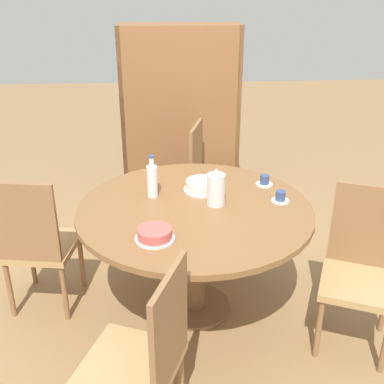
% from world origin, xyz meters
% --- Properties ---
extents(ground_plane, '(14.00, 14.00, 0.00)m').
position_xyz_m(ground_plane, '(0.00, 0.00, 0.00)').
color(ground_plane, '#937047').
extents(dining_table, '(1.43, 1.43, 0.76)m').
position_xyz_m(dining_table, '(0.00, 0.00, 0.63)').
color(dining_table, brown).
rests_on(dining_table, ground_plane).
extents(chair_a, '(0.55, 0.55, 0.96)m').
position_xyz_m(chair_a, '(0.94, -0.31, 0.50)').
color(chair_a, olive).
rests_on(chair_a, ground_plane).
extents(chair_b, '(0.52, 0.52, 0.96)m').
position_xyz_m(chair_b, '(0.19, 0.98, 0.50)').
color(chair_b, olive).
rests_on(chair_b, ground_plane).
extents(chair_c, '(0.48, 0.48, 0.96)m').
position_xyz_m(chair_c, '(-0.99, 0.07, 0.50)').
color(chair_c, olive).
rests_on(chair_c, ground_plane).
extents(chair_d, '(0.54, 0.54, 0.96)m').
position_xyz_m(chair_d, '(-0.29, -0.95, 0.50)').
color(chair_d, olive).
rests_on(chair_d, ground_plane).
extents(bookshelf, '(1.03, 0.28, 1.66)m').
position_xyz_m(bookshelf, '(-0.03, 1.50, 0.80)').
color(bookshelf, brown).
rests_on(bookshelf, ground_plane).
extents(coffee_pot, '(0.11, 0.11, 0.23)m').
position_xyz_m(coffee_pot, '(0.13, 0.03, 0.86)').
color(coffee_pot, silver).
rests_on(coffee_pot, dining_table).
extents(water_bottle, '(0.07, 0.07, 0.28)m').
position_xyz_m(water_bottle, '(-0.26, 0.17, 0.87)').
color(water_bottle, silver).
rests_on(water_bottle, dining_table).
extents(cake_main, '(0.25, 0.25, 0.07)m').
position_xyz_m(cake_main, '(0.07, 0.24, 0.79)').
color(cake_main, silver).
rests_on(cake_main, dining_table).
extents(cake_second, '(0.21, 0.21, 0.07)m').
position_xyz_m(cake_second, '(-0.24, -0.37, 0.79)').
color(cake_second, silver).
rests_on(cake_second, dining_table).
extents(cup_a, '(0.11, 0.11, 0.07)m').
position_xyz_m(cup_a, '(0.48, 0.30, 0.79)').
color(cup_a, white).
rests_on(cup_a, dining_table).
extents(cup_b, '(0.11, 0.11, 0.07)m').
position_xyz_m(cup_b, '(0.53, 0.05, 0.79)').
color(cup_b, white).
rests_on(cup_b, dining_table).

